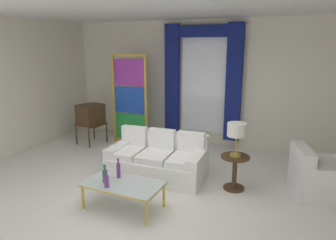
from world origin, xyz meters
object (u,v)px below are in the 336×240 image
(couch_white_long, at_px, (159,160))
(armchair_white, at_px, (316,178))
(bottle_blue_decanter, at_px, (105,175))
(vintage_tv, at_px, (90,115))
(stained_glass_divider, at_px, (130,102))
(coffee_table, at_px, (123,185))
(bottle_amber_squat, at_px, (106,180))
(table_lamp_brass, at_px, (237,131))
(peacock_figurine, at_px, (135,140))
(bottle_crystal_tall, at_px, (118,170))
(round_side_table, at_px, (235,169))

(couch_white_long, height_order, armchair_white, couch_white_long)
(bottle_blue_decanter, relative_size, vintage_tv, 0.21)
(stained_glass_divider, bearing_deg, armchair_white, -14.47)
(coffee_table, bearing_deg, bottle_blue_decanter, -159.24)
(coffee_table, bearing_deg, stained_glass_divider, 119.11)
(stained_glass_divider, bearing_deg, bottle_amber_squat, -64.80)
(table_lamp_brass, bearing_deg, peacock_figurine, 157.23)
(couch_white_long, relative_size, vintage_tv, 1.35)
(bottle_crystal_tall, bearing_deg, round_side_table, 37.56)
(bottle_blue_decanter, height_order, bottle_amber_squat, bottle_blue_decanter)
(bottle_blue_decanter, xyz_separation_m, peacock_figurine, (-0.97, 2.50, -0.30))
(table_lamp_brass, bearing_deg, bottle_blue_decanter, -139.06)
(bottle_blue_decanter, bearing_deg, bottle_crystal_tall, 68.98)
(bottle_blue_decanter, xyz_separation_m, armchair_white, (2.90, 1.78, -0.23))
(armchair_white, bearing_deg, coffee_table, -147.54)
(bottle_blue_decanter, height_order, stained_glass_divider, stained_glass_divider)
(peacock_figurine, distance_m, round_side_table, 2.82)
(coffee_table, distance_m, round_side_table, 1.91)
(peacock_figurine, relative_size, round_side_table, 1.01)
(couch_white_long, relative_size, peacock_figurine, 3.02)
(armchair_white, bearing_deg, stained_glass_divider, 165.53)
(stained_glass_divider, xyz_separation_m, peacock_figurine, (0.32, -0.35, -0.84))
(couch_white_long, xyz_separation_m, round_side_table, (1.42, 0.02, 0.05))
(couch_white_long, bearing_deg, table_lamp_brass, 0.99)
(stained_glass_divider, bearing_deg, peacock_figurine, -47.54)
(bottle_blue_decanter, xyz_separation_m, bottle_amber_squat, (0.12, -0.13, -0.00))
(coffee_table, height_order, bottle_crystal_tall, bottle_crystal_tall)
(bottle_amber_squat, distance_m, armchair_white, 3.38)
(couch_white_long, height_order, vintage_tv, vintage_tv)
(couch_white_long, relative_size, armchair_white, 1.79)
(couch_white_long, height_order, coffee_table, couch_white_long)
(bottle_blue_decanter, distance_m, vintage_tv, 3.26)
(coffee_table, relative_size, bottle_crystal_tall, 3.64)
(armchair_white, relative_size, round_side_table, 1.70)
(bottle_amber_squat, relative_size, round_side_table, 0.47)
(couch_white_long, relative_size, table_lamp_brass, 3.18)
(bottle_amber_squat, height_order, table_lamp_brass, table_lamp_brass)
(couch_white_long, xyz_separation_m, bottle_blue_decanter, (-0.21, -1.39, 0.22))
(bottle_crystal_tall, bearing_deg, table_lamp_brass, 37.56)
(bottle_blue_decanter, relative_size, armchair_white, 0.28)
(bottle_blue_decanter, relative_size, peacock_figurine, 0.48)
(bottle_blue_decanter, height_order, table_lamp_brass, table_lamp_brass)
(stained_glass_divider, relative_size, table_lamp_brass, 3.86)
(bottle_crystal_tall, distance_m, stained_glass_divider, 3.01)
(bottle_crystal_tall, relative_size, peacock_figurine, 0.53)
(couch_white_long, relative_size, coffee_table, 1.56)
(armchair_white, bearing_deg, couch_white_long, -171.79)
(bottle_crystal_tall, distance_m, vintage_tv, 3.16)
(bottle_amber_squat, bearing_deg, vintage_tv, 131.65)
(stained_glass_divider, bearing_deg, couch_white_long, -44.47)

